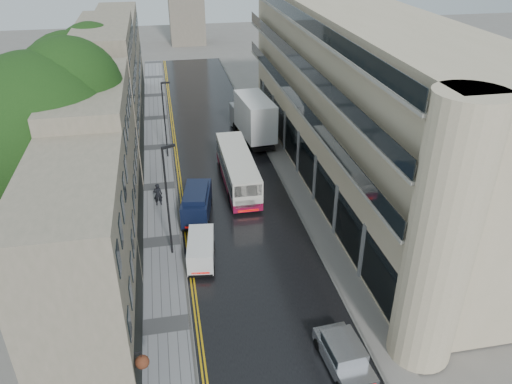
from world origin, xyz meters
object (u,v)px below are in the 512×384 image
object	(u,v)px
tree_near	(45,156)
pedestrian	(158,194)
silver_hatchback	(341,381)
cream_bus	(230,187)
tree_far	(77,100)
white_lorry	(246,126)
white_van	(188,263)
navy_van	(182,214)
lamp_post_far	(165,121)
lamp_post_near	(168,203)

from	to	relation	value
tree_near	pedestrian	bearing A→B (deg)	33.80
silver_hatchback	cream_bus	bearing A→B (deg)	93.02
tree_far	pedestrian	distance (m)	11.83
tree_near	cream_bus	distance (m)	13.89
white_lorry	silver_hatchback	xyz separation A→B (m)	(-0.59, -29.14, -1.55)
white_van	pedestrian	world-z (taller)	pedestrian
white_lorry	navy_van	xyz separation A→B (m)	(-7.04, -13.24, -1.10)
silver_hatchback	lamp_post_far	bearing A→B (deg)	99.43
navy_van	lamp_post_near	distance (m)	4.22
white_lorry	pedestrian	size ratio (longest dim) A/B	4.73
tree_near	navy_van	size ratio (longest dim) A/B	2.91
white_lorry	silver_hatchback	distance (m)	29.19
navy_van	tree_near	bearing A→B (deg)	-164.20
tree_near	pedestrian	distance (m)	9.80
white_van	lamp_post_near	size ratio (longest dim) A/B	0.50
white_lorry	white_van	world-z (taller)	white_lorry
navy_van	silver_hatchback	bearing A→B (deg)	-57.48
tree_far	lamp_post_far	world-z (taller)	tree_far
cream_bus	navy_van	distance (m)	5.02
tree_far	silver_hatchback	xyz separation A→B (m)	(14.34, -28.14, -5.44)
white_lorry	white_van	xyz separation A→B (m)	(-7.04, -18.72, -1.45)
tree_far	white_van	bearing A→B (deg)	-65.96
white_lorry	tree_far	bearing A→B (deg)	178.19
tree_near	cream_bus	bearing A→B (deg)	17.77
white_lorry	pedestrian	xyz separation A→B (m)	(-8.73, -9.65, -1.29)
lamp_post_far	tree_far	bearing A→B (deg)	-176.17
tree_far	lamp_post_far	distance (m)	7.70
tree_near	white_van	xyz separation A→B (m)	(8.20, -4.71, -6.05)
white_van	lamp_post_far	bearing A→B (deg)	99.21
silver_hatchback	lamp_post_far	distance (m)	29.59
lamp_post_near	lamp_post_far	world-z (taller)	lamp_post_near
white_van	pedestrian	size ratio (longest dim) A/B	2.06
white_lorry	white_van	size ratio (longest dim) A/B	2.29
pedestrian	lamp_post_near	distance (m)	7.31
tree_far	white_van	xyz separation A→B (m)	(7.90, -17.71, -5.34)
cream_bus	lamp_post_far	size ratio (longest dim) A/B	1.43
tree_far	white_lorry	distance (m)	15.47
white_lorry	white_van	bearing A→B (deg)	-116.26
navy_van	pedestrian	bearing A→B (deg)	125.71
tree_near	lamp_post_far	bearing A→B (deg)	60.67
tree_near	lamp_post_near	size ratio (longest dim) A/B	1.79
white_lorry	navy_van	size ratio (longest dim) A/B	1.85
white_van	pedestrian	xyz separation A→B (m)	(-1.69, 9.07, 0.16)
cream_bus	lamp_post_far	bearing A→B (deg)	115.58
tree_near	navy_van	xyz separation A→B (m)	(8.20, 0.77, -5.71)
silver_hatchback	pedestrian	bearing A→B (deg)	108.15
tree_far	cream_bus	world-z (taller)	tree_far
tree_near	navy_van	bearing A→B (deg)	5.34
tree_far	silver_hatchback	size ratio (longest dim) A/B	3.04
lamp_post_near	cream_bus	bearing A→B (deg)	26.97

